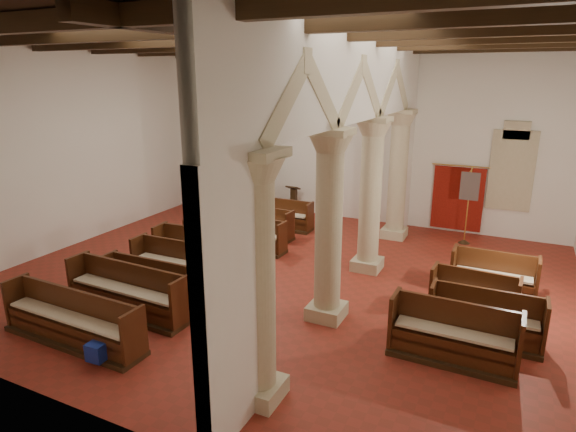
# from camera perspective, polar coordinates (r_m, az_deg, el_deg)

# --- Properties ---
(floor) EXTENTS (14.00, 14.00, 0.00)m
(floor) POSITION_cam_1_polar(r_m,az_deg,el_deg) (12.59, -0.62, -7.31)
(floor) COLOR maroon
(floor) RESTS_ON ground
(ceiling) EXTENTS (14.00, 14.00, 0.00)m
(ceiling) POSITION_cam_1_polar(r_m,az_deg,el_deg) (11.58, -0.71, 21.04)
(ceiling) COLOR black
(ceiling) RESTS_ON wall_back
(wall_back) EXTENTS (14.00, 0.02, 6.00)m
(wall_back) POSITION_cam_1_polar(r_m,az_deg,el_deg) (17.25, 8.35, 9.32)
(wall_back) COLOR white
(wall_back) RESTS_ON floor
(wall_front) EXTENTS (14.00, 0.02, 6.00)m
(wall_front) POSITION_cam_1_polar(r_m,az_deg,el_deg) (7.02, -22.99, -1.94)
(wall_front) COLOR white
(wall_front) RESTS_ON floor
(wall_left) EXTENTS (0.02, 12.00, 6.00)m
(wall_left) POSITION_cam_1_polar(r_m,az_deg,el_deg) (16.07, -23.84, 7.62)
(wall_left) COLOR white
(wall_left) RESTS_ON floor
(ceiling_beams) EXTENTS (13.80, 11.80, 0.30)m
(ceiling_beams) POSITION_cam_1_polar(r_m,az_deg,el_deg) (11.57, -0.71, 20.15)
(ceiling_beams) COLOR #332110
(ceiling_beams) RESTS_ON wall_back
(arcade) EXTENTS (0.90, 11.90, 6.00)m
(arcade) POSITION_cam_1_polar(r_m,az_deg,el_deg) (10.96, 7.88, 8.39)
(arcade) COLOR beige
(arcade) RESTS_ON floor
(window_back) EXTENTS (1.00, 0.03, 2.20)m
(window_back) POSITION_cam_1_polar(r_m,az_deg,el_deg) (16.56, 24.97, 4.89)
(window_back) COLOR #35795E
(window_back) RESTS_ON wall_back
(pipe_organ) EXTENTS (2.10, 0.85, 4.40)m
(pipe_organ) POSITION_cam_1_polar(r_m,az_deg,el_deg) (18.90, -5.48, 5.01)
(pipe_organ) COLOR #332110
(pipe_organ) RESTS_ON floor
(lectern) EXTENTS (0.47, 0.47, 1.14)m
(lectern) POSITION_cam_1_polar(r_m,az_deg,el_deg) (18.06, 0.68, 1.62)
(lectern) COLOR #362011
(lectern) RESTS_ON floor
(dossal_curtain) EXTENTS (1.80, 0.07, 2.17)m
(dossal_curtain) POSITION_cam_1_polar(r_m,az_deg,el_deg) (16.79, 19.46, 2.00)
(dossal_curtain) COLOR maroon
(dossal_curtain) RESTS_ON floor
(processional_banner) EXTENTS (0.56, 0.71, 2.43)m
(processional_banner) POSITION_cam_1_polar(r_m,az_deg,el_deg) (15.84, 20.38, -0.27)
(processional_banner) COLOR #332110
(processional_banner) RESTS_ON floor
(hymnal_box_a) EXTENTS (0.34, 0.29, 0.33)m
(hymnal_box_a) POSITION_cam_1_polar(r_m,az_deg,el_deg) (9.63, -21.74, -14.72)
(hymnal_box_a) COLOR navy
(hymnal_box_a) RESTS_ON floor
(hymnal_box_b) EXTENTS (0.38, 0.33, 0.33)m
(hymnal_box_b) POSITION_cam_1_polar(r_m,az_deg,el_deg) (11.03, -11.84, -9.75)
(hymnal_box_b) COLOR navy
(hymnal_box_b) RESTS_ON floor
(hymnal_box_c) EXTENTS (0.35, 0.29, 0.35)m
(hymnal_box_c) POSITION_cam_1_polar(r_m,az_deg,el_deg) (13.38, -6.20, -4.68)
(hymnal_box_c) COLOR navy
(hymnal_box_c) RESTS_ON floor
(tube_heater_a) EXTENTS (0.96, 0.37, 0.10)m
(tube_heater_a) POSITION_cam_1_polar(r_m,az_deg,el_deg) (11.20, -24.12, -11.09)
(tube_heater_a) COLOR silver
(tube_heater_a) RESTS_ON floor
(tube_heater_b) EXTENTS (0.92, 0.42, 0.09)m
(tube_heater_b) POSITION_cam_1_polar(r_m,az_deg,el_deg) (11.95, -22.62, -9.17)
(tube_heater_b) COLOR silver
(tube_heater_b) RESTS_ON floor
(nave_pew_0) EXTENTS (3.30, 0.77, 1.05)m
(nave_pew_0) POSITION_cam_1_polar(r_m,az_deg,el_deg) (10.49, -24.15, -11.85)
(nave_pew_0) COLOR #332110
(nave_pew_0) RESTS_ON floor
(nave_pew_1) EXTENTS (3.06, 0.83, 1.12)m
(nave_pew_1) POSITION_cam_1_polar(r_m,az_deg,el_deg) (11.23, -18.45, -9.21)
(nave_pew_1) COLOR #332110
(nave_pew_1) RESTS_ON floor
(nave_pew_2) EXTENTS (2.60, 0.68, 0.99)m
(nave_pew_2) POSITION_cam_1_polar(r_m,az_deg,el_deg) (11.62, -15.86, -8.30)
(nave_pew_2) COLOR #332110
(nave_pew_2) RESTS_ON floor
(nave_pew_3) EXTENTS (2.81, 0.78, 1.09)m
(nave_pew_3) POSITION_cam_1_polar(r_m,az_deg,el_deg) (12.33, -12.34, -6.41)
(nave_pew_3) COLOR #332110
(nave_pew_3) RESTS_ON floor
(nave_pew_4) EXTENTS (2.94, 0.96, 1.15)m
(nave_pew_4) POSITION_cam_1_polar(r_m,az_deg,el_deg) (13.03, -9.79, -4.92)
(nave_pew_4) COLOR #332110
(nave_pew_4) RESTS_ON floor
(nave_pew_5) EXTENTS (2.48, 0.67, 0.98)m
(nave_pew_5) POSITION_cam_1_polar(r_m,az_deg,el_deg) (14.11, -7.64, -3.40)
(nave_pew_5) COLOR #332110
(nave_pew_5) RESTS_ON floor
(nave_pew_6) EXTENTS (2.66, 0.75, 0.99)m
(nave_pew_6) POSITION_cam_1_polar(r_m,az_deg,el_deg) (14.59, -5.16, -2.63)
(nave_pew_6) COLOR #332110
(nave_pew_6) RESTS_ON floor
(nave_pew_7) EXTENTS (2.73, 0.83, 0.99)m
(nave_pew_7) POSITION_cam_1_polar(r_m,az_deg,el_deg) (15.69, -4.01, -1.23)
(nave_pew_7) COLOR #332110
(nave_pew_7) RESTS_ON floor
(nave_pew_8) EXTENTS (3.08, 0.68, 1.00)m
(nave_pew_8) POSITION_cam_1_polar(r_m,az_deg,el_deg) (16.65, -2.18, -0.17)
(nave_pew_8) COLOR #332110
(nave_pew_8) RESTS_ON floor
(aisle_pew_0) EXTENTS (2.27, 0.78, 1.12)m
(aisle_pew_0) POSITION_cam_1_polar(r_m,az_deg,el_deg) (9.54, 18.90, -13.96)
(aisle_pew_0) COLOR #332110
(aisle_pew_0) RESTS_ON floor
(aisle_pew_1) EXTENTS (2.13, 0.72, 1.05)m
(aisle_pew_1) POSITION_cam_1_polar(r_m,az_deg,el_deg) (10.40, 22.28, -11.85)
(aisle_pew_1) COLOR #332110
(aisle_pew_1) RESTS_ON floor
(aisle_pew_2) EXTENTS (1.83, 0.79, 1.03)m
(aisle_pew_2) POSITION_cam_1_polar(r_m,az_deg,el_deg) (11.25, 21.07, -9.53)
(aisle_pew_2) COLOR #332110
(aisle_pew_2) RESTS_ON floor
(aisle_pew_3) EXTENTS (1.90, 0.75, 1.10)m
(aisle_pew_3) POSITION_cam_1_polar(r_m,az_deg,el_deg) (12.36, 23.07, -7.28)
(aisle_pew_3) COLOR #332110
(aisle_pew_3) RESTS_ON floor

